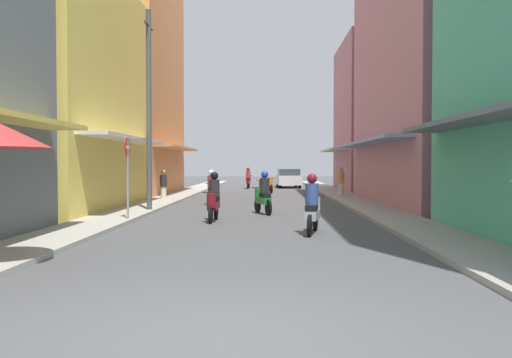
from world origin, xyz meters
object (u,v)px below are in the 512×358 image
Objects in this scene: motorbike_blue at (263,188)px; parked_car at (288,178)px; pedestrian_foreground at (341,182)px; motorbike_green at (263,195)px; motorbike_orange at (269,185)px; motorbike_maroon at (214,199)px; motorbike_red at (248,179)px; pedestrian_crossing at (163,186)px; motorbike_silver at (313,207)px; street_sign_no_entry at (128,168)px; motorbike_black at (211,189)px; utility_pole at (149,110)px.

motorbike_blue is 0.43× the size of parked_car.
motorbike_green is at bearing -113.15° from pedestrian_foreground.
motorbike_orange is at bearing -101.39° from parked_car.
pedestrian_foreground is at bearing 64.85° from motorbike_maroon.
pedestrian_crossing is (-3.67, -13.58, 0.07)m from motorbike_red.
motorbike_silver is 19.59m from motorbike_orange.
street_sign_no_entry reaches higher than motorbike_orange.
pedestrian_foreground is (2.46, -11.89, 0.09)m from parked_car.
motorbike_maroon and motorbike_black have the same top height.
parked_car is 0.55× the size of utility_pole.
motorbike_green is at bearing -94.60° from parked_car.
motorbike_maroon reaches higher than pedestrian_crossing.
motorbike_maroon is (-2.91, 2.96, 0.00)m from motorbike_silver.
utility_pole reaches higher than motorbike_black.
utility_pole is at bearing -108.26° from motorbike_orange.
motorbike_blue is 1.08× the size of pedestrian_foreground.
pedestrian_crossing is at bearing -160.35° from pedestrian_foreground.
street_sign_no_entry is at bearing -88.31° from utility_pole.
pedestrian_foreground is at bearing 79.38° from motorbike_silver.
motorbike_red is (0.25, 22.58, 0.00)m from motorbike_maroon.
motorbike_blue is 0.99× the size of motorbike_red.
parked_car reaches higher than motorbike_blue.
motorbike_blue is 5.83m from pedestrian_crossing.
motorbike_silver is 15.51m from pedestrian_foreground.
motorbike_black is at bearing 75.68° from street_sign_no_entry.
utility_pole reaches higher than motorbike_red.
motorbike_red reaches higher than parked_car.
motorbike_blue is 10.50m from motorbike_red.
street_sign_no_entry is (-5.54, 2.50, 1.01)m from motorbike_silver.
motorbike_red reaches higher than motorbike_blue.
parked_car is at bearing 76.45° from street_sign_no_entry.
motorbike_green is 21.81m from parked_car.
pedestrian_crossing is (-9.19, -3.28, -0.06)m from pedestrian_foreground.
parked_car is 2.54× the size of pedestrian_foreground.
pedestrian_crossing is (-4.89, -3.16, 0.27)m from motorbike_blue.
parked_car is at bearing 66.09° from pedestrian_crossing.
motorbike_maroon is at bearing -69.18° from pedestrian_crossing.
street_sign_no_entry reaches higher than motorbike_green.
pedestrian_foreground reaches higher than parked_car.
motorbike_silver is 0.99× the size of motorbike_maroon.
parked_car is at bearing 78.61° from motorbike_orange.
motorbike_blue is (-0.09, 9.73, -0.20)m from motorbike_green.
pedestrian_crossing is (-6.33, 11.96, 0.07)m from motorbike_silver.
motorbike_blue is 0.24× the size of utility_pole.
motorbike_orange is at bearing 132.77° from pedestrian_foreground.
motorbike_orange is at bearing -75.66° from motorbike_red.
motorbike_red is at bearing 74.87° from pedestrian_crossing.
motorbike_black is 10.24m from motorbike_orange.
motorbike_blue is at bearing 90.53° from motorbike_green.
pedestrian_foreground is (6.58, 5.59, 0.12)m from motorbike_black.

